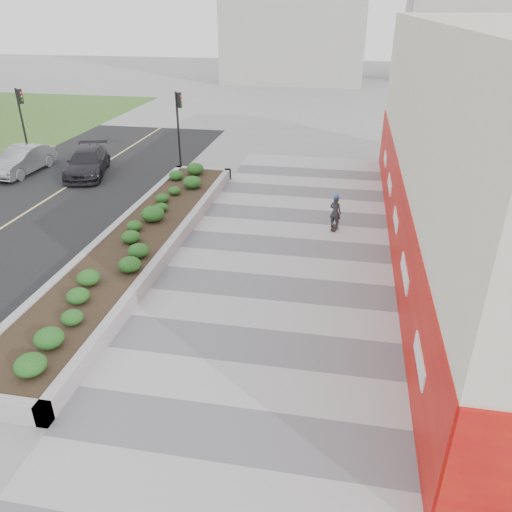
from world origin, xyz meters
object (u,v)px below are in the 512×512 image
at_px(skateboarder, 335,212).
at_px(car_dark, 87,163).
at_px(planter, 139,239).
at_px(traffic_signal_near, 179,119).
at_px(car_silver, 22,160).
at_px(traffic_signal_far, 22,114).

bearing_deg(skateboarder, car_dark, 168.17).
bearing_deg(car_dark, skateboarder, -36.54).
bearing_deg(planter, skateboarder, 23.89).
bearing_deg(traffic_signal_near, planter, -80.65).
bearing_deg(skateboarder, planter, -147.69).
bearing_deg(car_silver, car_dark, 8.18).
height_order(planter, traffic_signal_near, traffic_signal_near).
distance_m(traffic_signal_near, car_dark, 5.55).
xyz_separation_m(traffic_signal_near, car_dark, (-4.61, -2.27, -2.08)).
height_order(planter, car_dark, car_dark).
bearing_deg(skateboarder, car_silver, 173.35).
height_order(traffic_signal_near, car_dark, traffic_signal_near).
height_order(traffic_signal_near, traffic_signal_far, same).
xyz_separation_m(planter, traffic_signal_near, (-1.73, 10.50, 2.34)).
distance_m(skateboarder, car_silver, 17.87).
relative_size(traffic_signal_near, car_dark, 0.89).
height_order(traffic_signal_far, car_dark, traffic_signal_far).
bearing_deg(car_dark, traffic_signal_near, 9.90).
distance_m(planter, traffic_signal_far, 15.00).
bearing_deg(car_silver, traffic_signal_near, 20.10).
bearing_deg(car_silver, skateboarder, -12.67).
height_order(planter, car_silver, car_silver).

